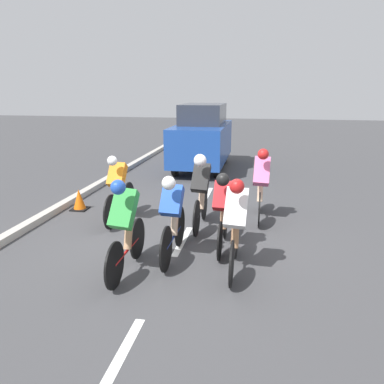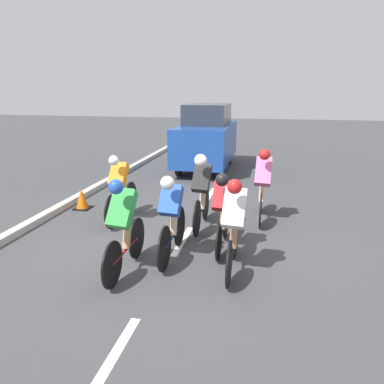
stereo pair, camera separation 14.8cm
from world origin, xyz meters
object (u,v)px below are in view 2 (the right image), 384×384
object	(u,v)px
cyclist_orange	(120,187)
cyclist_pink	(263,183)
cyclist_black	(202,189)
traffic_cone	(82,199)
cyclist_white	(234,224)
cyclist_blue	(171,216)
support_car	(207,137)
cyclist_green	(123,224)
cyclist_red	(223,209)

from	to	relation	value
cyclist_orange	cyclist_pink	size ratio (longest dim) A/B	1.02
cyclist_black	traffic_cone	world-z (taller)	cyclist_black
cyclist_white	cyclist_orange	distance (m)	3.17
cyclist_blue	support_car	bearing A→B (deg)	-84.70
cyclist_green	cyclist_red	bearing A→B (deg)	-139.22
cyclist_pink	cyclist_green	world-z (taller)	cyclist_pink
cyclist_white	cyclist_red	world-z (taller)	cyclist_white
cyclist_white	cyclist_pink	world-z (taller)	cyclist_pink
cyclist_orange	cyclist_red	distance (m)	2.53
cyclist_blue	cyclist_green	world-z (taller)	cyclist_green
cyclist_red	cyclist_pink	xyz separation A→B (m)	(-0.62, -1.69, 0.07)
cyclist_red	cyclist_orange	bearing A→B (deg)	-24.67
cyclist_blue	support_car	size ratio (longest dim) A/B	0.43
cyclist_red	cyclist_pink	bearing A→B (deg)	-110.06
cyclist_white	cyclist_green	distance (m)	1.64
support_car	traffic_cone	size ratio (longest dim) A/B	8.11
cyclist_white	traffic_cone	distance (m)	4.54
cyclist_blue	cyclist_green	bearing A→B (deg)	48.16
cyclist_orange	cyclist_black	xyz separation A→B (m)	(-1.76, 0.10, 0.08)
cyclist_orange	cyclist_green	size ratio (longest dim) A/B	1.04
cyclist_pink	traffic_cone	size ratio (longest dim) A/B	3.49
cyclist_black	traffic_cone	xyz separation A→B (m)	(2.97, -0.69, -0.58)
cyclist_black	cyclist_red	bearing A→B (deg)	119.59
cyclist_white	support_car	xyz separation A→B (m)	(1.70, -7.56, 0.31)
cyclist_black	support_car	xyz separation A→B (m)	(0.90, -5.80, 0.29)
cyclist_black	cyclist_pink	distance (m)	1.37
cyclist_black	cyclist_green	xyz separation A→B (m)	(0.79, 2.11, -0.02)
cyclist_white	support_car	world-z (taller)	support_car
cyclist_orange	cyclist_blue	bearing A→B (deg)	134.31
support_car	cyclist_pink	bearing A→B (deg)	112.09
traffic_cone	cyclist_red	bearing A→B (deg)	154.94
cyclist_orange	traffic_cone	size ratio (longest dim) A/B	3.55
support_car	traffic_cone	distance (m)	5.59
cyclist_orange	support_car	world-z (taller)	support_car
support_car	cyclist_orange	bearing A→B (deg)	81.44
cyclist_blue	support_car	world-z (taller)	support_car
cyclist_pink	traffic_cone	distance (m)	4.17
cyclist_black	cyclist_pink	size ratio (longest dim) A/B	0.99
cyclist_orange	cyclist_black	size ratio (longest dim) A/B	1.03
cyclist_black	support_car	bearing A→B (deg)	-81.22
cyclist_green	traffic_cone	bearing A→B (deg)	-52.05
cyclist_pink	cyclist_white	bearing A→B (deg)	81.95
cyclist_pink	cyclist_black	bearing A→B (deg)	32.42
cyclist_orange	support_car	xyz separation A→B (m)	(-0.86, -5.70, 0.37)
support_car	cyclist_green	bearing A→B (deg)	90.76
cyclist_white	traffic_cone	xyz separation A→B (m)	(3.78, -2.45, -0.56)
cyclist_white	cyclist_orange	world-z (taller)	cyclist_white
cyclist_orange	support_car	distance (m)	5.78
cyclist_pink	support_car	distance (m)	5.48
cyclist_black	cyclist_green	world-z (taller)	cyclist_black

